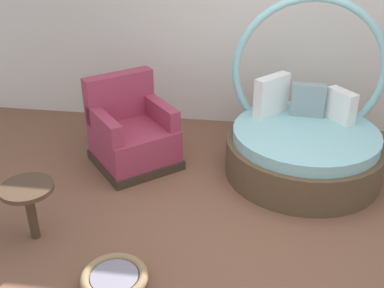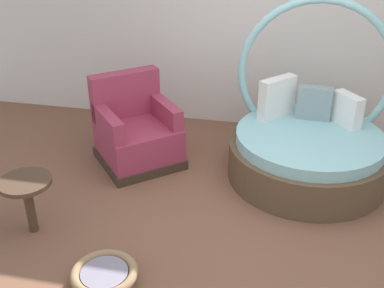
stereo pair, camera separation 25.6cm
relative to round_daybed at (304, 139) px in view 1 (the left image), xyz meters
The scene contains 6 objects.
ground_plane 1.30m from the round_daybed, 114.21° to the right, with size 8.00×8.00×0.02m, color brown.
back_wall 1.69m from the round_daybed, 114.13° to the left, with size 8.00×0.12×2.98m, color silver.
round_daybed is the anchor object (origin of this frame).
red_armchair 1.82m from the round_daybed, behind, with size 1.12×1.12×0.94m.
pet_basket 2.46m from the round_daybed, 127.36° to the right, with size 0.51×0.51×0.13m.
side_table 2.75m from the round_daybed, 147.76° to the right, with size 0.44×0.44×0.52m.
Camera 1 is at (-0.02, -3.33, 2.64)m, focal length 44.32 mm.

